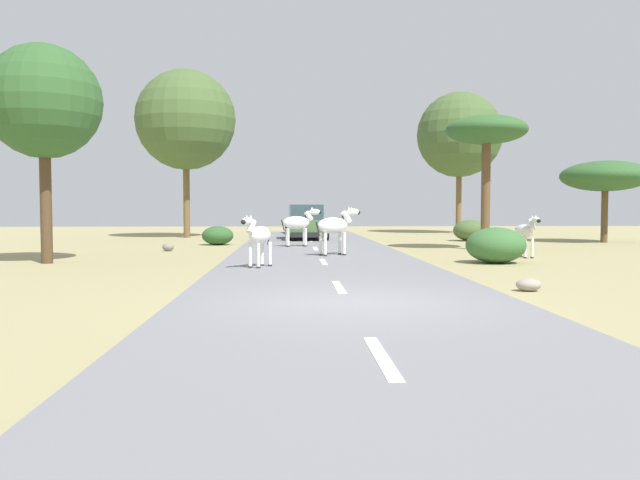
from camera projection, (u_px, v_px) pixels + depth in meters
The scene contains 19 objects.
ground_plane at pixel (353, 305), 10.80m from camera, with size 90.00×90.00×0.00m, color #998E60.
road at pixel (348, 303), 10.80m from camera, with size 6.00×64.00×0.05m, color slate.
lane_markings at pixel (354, 311), 9.80m from camera, with size 0.16×56.00×0.01m.
zebra_0 at pixel (259, 236), 17.01m from camera, with size 0.88×1.39×1.41m.
zebra_1 at pixel (298, 223), 26.11m from camera, with size 1.69×0.66×1.61m.
zebra_2 at pixel (525, 232), 20.86m from camera, with size 0.56×1.49×1.41m.
zebra_3 at pixel (335, 226), 21.27m from camera, with size 1.61×1.03×1.64m.
car_0 at pixel (306, 223), 32.29m from camera, with size 2.16×4.41×1.74m.
car_1 at pixel (305, 220), 39.70m from camera, with size 2.18×4.42×1.74m.
tree_0 at pixel (486, 133), 24.51m from camera, with size 3.11×3.11×5.17m.
tree_1 at pixel (605, 176), 29.85m from camera, with size 4.08×4.08×3.83m.
tree_2 at pixel (186, 120), 34.55m from camera, with size 5.39×5.39×9.09m.
tree_3 at pixel (459, 135), 40.39m from camera, with size 5.36×5.36×8.93m.
tree_4 at pixel (44, 102), 18.57m from camera, with size 3.32×3.32×6.39m.
bush_1 at pixel (218, 236), 28.02m from camera, with size 1.38×1.24×0.83m, color #2D5628.
bush_2 at pixel (471, 230), 31.37m from camera, with size 1.73×1.56×1.04m, color #425B2D.
bush_3 at pixel (496, 245), 18.86m from camera, with size 1.77×1.59×1.06m, color #386633.
rock_0 at pixel (529, 285), 12.55m from camera, with size 0.49×0.40×0.26m, color gray.
rock_1 at pixel (168, 247), 24.08m from camera, with size 0.44×0.38×0.31m, color gray.
Camera 1 is at (-1.06, -10.69, 1.64)m, focal length 35.86 mm.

